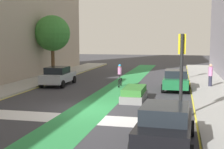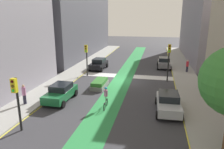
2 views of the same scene
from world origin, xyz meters
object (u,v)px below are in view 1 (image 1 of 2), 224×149
(street_tree_near, at_px, (52,33))
(car_green_right_far, at_px, (176,80))
(traffic_signal_far_right, at_px, (181,52))
(pedestrian_sidewalk_right_a, at_px, (210,75))
(traffic_signal_near_right, at_px, (182,60))
(cyclist_in_lane, at_px, (120,75))
(car_silver_left_far, at_px, (58,76))
(median_planter, at_px, (134,94))
(car_black_right_near, at_px, (165,125))

(street_tree_near, bearing_deg, car_green_right_far, -25.26)
(traffic_signal_far_right, height_order, pedestrian_sidewalk_right_a, traffic_signal_far_right)
(traffic_signal_near_right, distance_m, traffic_signal_far_right, 14.48)
(street_tree_near, bearing_deg, cyclist_in_lane, -32.85)
(car_silver_left_far, bearing_deg, median_planter, -34.06)
(car_green_right_far, height_order, median_planter, car_green_right_far)
(street_tree_near, bearing_deg, pedestrian_sidewalk_right_a, -15.45)
(cyclist_in_lane, bearing_deg, median_planter, -69.24)
(cyclist_in_lane, bearing_deg, traffic_signal_near_right, -62.80)
(traffic_signal_near_right, relative_size, pedestrian_sidewalk_right_a, 2.32)
(car_silver_left_far, bearing_deg, street_tree_near, 117.19)
(traffic_signal_near_right, bearing_deg, cyclist_in_lane, 117.20)
(car_black_right_near, bearing_deg, traffic_signal_far_right, 88.50)
(cyclist_in_lane, height_order, street_tree_near, street_tree_near)
(car_silver_left_far, xyz_separation_m, street_tree_near, (-2.84, 5.53, 3.64))
(car_black_right_near, bearing_deg, car_green_right_far, 89.29)
(traffic_signal_near_right, distance_m, median_planter, 5.71)
(traffic_signal_far_right, relative_size, pedestrian_sidewalk_right_a, 2.15)
(car_green_right_far, distance_m, median_planter, 5.15)
(car_silver_left_far, relative_size, median_planter, 1.36)
(traffic_signal_far_right, distance_m, pedestrian_sidewalk_right_a, 4.92)
(traffic_signal_far_right, bearing_deg, street_tree_near, 179.28)
(car_green_right_far, relative_size, street_tree_near, 0.69)
(traffic_signal_far_right, bearing_deg, traffic_signal_near_right, -89.86)
(traffic_signal_far_right, relative_size, car_green_right_far, 0.91)
(car_green_right_far, relative_size, median_planter, 1.34)
(car_silver_left_far, relative_size, street_tree_near, 0.69)
(car_green_right_far, xyz_separation_m, car_silver_left_far, (-9.71, 0.39, 0.00))
(car_green_right_far, distance_m, car_black_right_near, 12.73)
(car_black_right_near, height_order, car_silver_left_far, same)
(car_silver_left_far, xyz_separation_m, cyclist_in_lane, (5.22, 0.33, 0.17))
(car_black_right_near, relative_size, median_planter, 1.36)
(car_black_right_near, distance_m, median_planter, 8.60)
(street_tree_near, bearing_deg, traffic_signal_near_right, -48.60)
(car_green_right_far, height_order, pedestrian_sidewalk_right_a, pedestrian_sidewalk_right_a)
(traffic_signal_far_right, distance_m, median_planter, 10.86)
(median_planter, bearing_deg, street_tree_near, 133.98)
(traffic_signal_far_right, height_order, car_silver_left_far, traffic_signal_far_right)
(traffic_signal_far_right, height_order, street_tree_near, street_tree_near)
(traffic_signal_near_right, relative_size, cyclist_in_lane, 2.22)
(car_silver_left_far, bearing_deg, cyclist_in_lane, 3.57)
(pedestrian_sidewalk_right_a, bearing_deg, traffic_signal_near_right, -102.24)
(car_silver_left_far, bearing_deg, traffic_signal_far_right, 28.14)
(traffic_signal_near_right, xyz_separation_m, cyclist_in_lane, (-4.85, 9.44, -1.92))
(traffic_signal_near_right, relative_size, street_tree_near, 0.67)
(traffic_signal_far_right, height_order, car_black_right_near, traffic_signal_far_right)
(traffic_signal_near_right, relative_size, car_silver_left_far, 0.97)
(car_black_right_near, bearing_deg, cyclist_in_lane, 107.87)
(car_black_right_near, bearing_deg, traffic_signal_near_right, 82.62)
(car_green_right_far, relative_size, car_black_right_near, 0.98)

